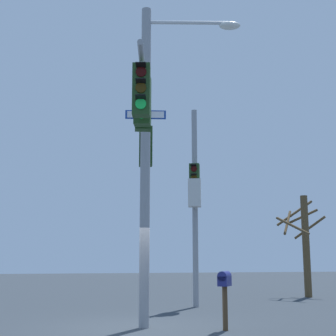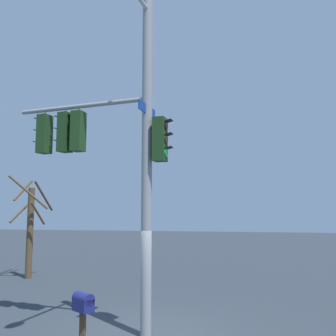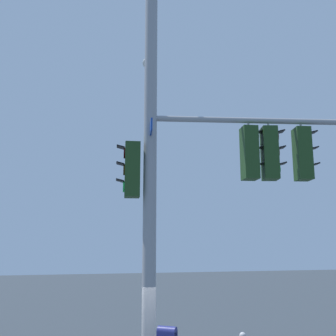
{
  "view_description": "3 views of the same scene",
  "coord_description": "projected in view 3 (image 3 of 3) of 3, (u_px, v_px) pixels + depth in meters",
  "views": [
    {
      "loc": [
        12.66,
        -1.79,
        1.77
      ],
      "look_at": [
        0.21,
        0.74,
        4.08
      ],
      "focal_mm": 52.05,
      "sensor_mm": 36.0,
      "label": 1
    },
    {
      "loc": [
        -1.91,
        8.96,
        3.04
      ],
      "look_at": [
        -0.4,
        -0.15,
        4.07
      ],
      "focal_mm": 38.79,
      "sensor_mm": 36.0,
      "label": 2
    },
    {
      "loc": [
        -1.5,
        -7.56,
        3.29
      ],
      "look_at": [
        0.51,
        0.32,
        4.84
      ],
      "focal_mm": 42.79,
      "sensor_mm": 36.0,
      "label": 3
    }
  ],
  "objects": [
    {
      "name": "main_signal_pole_assembly",
      "position": [
        191.0,
        164.0,
        8.18
      ],
      "size": [
        4.57,
        3.41,
        8.63
      ],
      "rotation": [
        0.0,
        0.0,
        6.1
      ],
      "color": "gray",
      "rests_on": "ground"
    }
  ]
}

